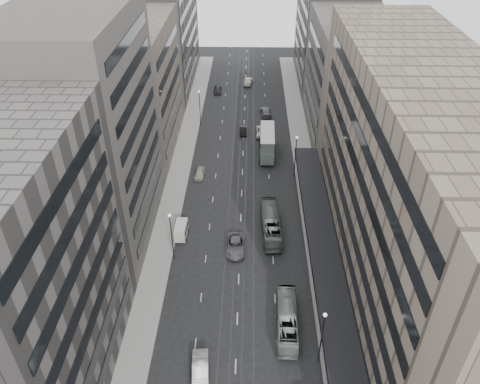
# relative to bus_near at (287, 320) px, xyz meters

# --- Properties ---
(ground) EXTENTS (220.00, 220.00, 0.00)m
(ground) POSITION_rel_bus_near_xyz_m (-6.25, 0.20, -1.42)
(ground) COLOR black
(ground) RESTS_ON ground
(sidewalk_right) EXTENTS (4.00, 125.00, 0.15)m
(sidewalk_right) POSITION_rel_bus_near_xyz_m (5.75, 37.70, -1.34)
(sidewalk_right) COLOR gray
(sidewalk_right) RESTS_ON ground
(sidewalk_left) EXTENTS (4.00, 125.00, 0.15)m
(sidewalk_left) POSITION_rel_bus_near_xyz_m (-18.25, 37.70, -1.34)
(sidewalk_left) COLOR gray
(sidewalk_left) RESTS_ON ground
(department_store) EXTENTS (19.20, 60.00, 30.00)m
(department_store) POSITION_rel_bus_near_xyz_m (15.20, 8.20, 13.53)
(department_store) COLOR #7A6959
(department_store) RESTS_ON ground
(building_right_mid) EXTENTS (15.00, 28.00, 24.00)m
(building_right_mid) POSITION_rel_bus_near_xyz_m (15.25, 52.20, 10.58)
(building_right_mid) COLOR #4D4843
(building_right_mid) RESTS_ON ground
(building_right_far) EXTENTS (15.00, 32.00, 28.00)m
(building_right_far) POSITION_rel_bus_near_xyz_m (15.25, 82.20, 12.58)
(building_right_far) COLOR #5C5752
(building_right_far) RESTS_ON ground
(building_left_a) EXTENTS (15.00, 28.00, 30.00)m
(building_left_a) POSITION_rel_bus_near_xyz_m (-27.75, -7.80, 13.58)
(building_left_a) COLOR #5C5752
(building_left_a) RESTS_ON ground
(building_left_b) EXTENTS (15.00, 26.00, 34.00)m
(building_left_b) POSITION_rel_bus_near_xyz_m (-27.75, 19.20, 15.58)
(building_left_b) COLOR #4D4843
(building_left_b) RESTS_ON ground
(building_left_c) EXTENTS (15.00, 28.00, 25.00)m
(building_left_c) POSITION_rel_bus_near_xyz_m (-27.75, 46.20, 11.08)
(building_left_c) COLOR #716758
(building_left_c) RESTS_ON ground
(building_left_d) EXTENTS (15.00, 38.00, 28.00)m
(building_left_d) POSITION_rel_bus_near_xyz_m (-27.75, 79.20, 12.58)
(building_left_d) COLOR #5C5752
(building_left_d) RESTS_ON ground
(lamp_right_near) EXTENTS (0.44, 0.44, 8.32)m
(lamp_right_near) POSITION_rel_bus_near_xyz_m (3.45, -4.80, 3.79)
(lamp_right_near) COLOR #262628
(lamp_right_near) RESTS_ON ground
(lamp_right_far) EXTENTS (0.44, 0.44, 8.32)m
(lamp_right_far) POSITION_rel_bus_near_xyz_m (3.45, 35.20, 3.79)
(lamp_right_far) COLOR #262628
(lamp_right_far) RESTS_ON ground
(lamp_left_near) EXTENTS (0.44, 0.44, 8.32)m
(lamp_left_near) POSITION_rel_bus_near_xyz_m (-15.95, 12.20, 3.79)
(lamp_left_near) COLOR #262628
(lamp_left_near) RESTS_ON ground
(lamp_left_far) EXTENTS (0.44, 0.44, 8.32)m
(lamp_left_far) POSITION_rel_bus_near_xyz_m (-15.95, 55.20, 3.79)
(lamp_left_far) COLOR #262628
(lamp_left_far) RESTS_ON ground
(bus_near) EXTENTS (2.71, 10.25, 2.83)m
(bus_near) POSITION_rel_bus_near_xyz_m (0.00, 0.00, 0.00)
(bus_near) COLOR gray
(bus_near) RESTS_ON ground
(bus_far) EXTENTS (3.17, 11.41, 3.15)m
(bus_far) POSITION_rel_bus_near_xyz_m (-1.46, 18.76, 0.16)
(bus_far) COLOR slate
(bus_far) RESTS_ON ground
(double_decker) EXTENTS (3.16, 9.72, 5.28)m
(double_decker) POSITION_rel_bus_near_xyz_m (-1.48, 42.64, 1.43)
(double_decker) COLOR slate
(double_decker) RESTS_ON ground
(panel_van) EXTENTS (1.96, 3.83, 2.38)m
(panel_van) POSITION_rel_bus_near_xyz_m (-15.45, 17.19, -0.11)
(panel_van) COLOR beige
(panel_van) RESTS_ON ground
(sedan_1) EXTENTS (2.27, 5.36, 1.72)m
(sedan_1) POSITION_rel_bus_near_xyz_m (-10.24, -6.93, -0.56)
(sedan_1) COLOR silver
(sedan_1) RESTS_ON ground
(sedan_2) EXTENTS (2.73, 5.86, 1.62)m
(sedan_2) POSITION_rel_bus_near_xyz_m (-6.89, 14.40, -0.61)
(sedan_2) COLOR #5A5A5D
(sedan_2) RESTS_ON ground
(sedan_4) EXTENTS (1.89, 4.29, 1.44)m
(sedan_4) POSITION_rel_bus_near_xyz_m (-14.22, 34.51, -0.70)
(sedan_4) COLOR #A9A38C
(sedan_4) RESTS_ON ground
(sedan_5) EXTENTS (1.43, 4.04, 1.33)m
(sedan_5) POSITION_rel_bus_near_xyz_m (-6.34, 51.76, -0.75)
(sedan_5) COLOR black
(sedan_5) RESTS_ON ground
(sedan_6) EXTENTS (2.81, 6.05, 1.68)m
(sedan_6) POSITION_rel_bus_near_xyz_m (-2.17, 51.37, -0.58)
(sedan_6) COLOR silver
(sedan_6) RESTS_ON ground
(sedan_7) EXTENTS (2.70, 5.90, 1.67)m
(sedan_7) POSITION_rel_bus_near_xyz_m (-1.34, 60.84, -0.58)
(sedan_7) COLOR #5A5A5C
(sedan_7) RESTS_ON ground
(sedan_8) EXTENTS (2.05, 4.77, 1.61)m
(sedan_8) POSITION_rel_bus_near_xyz_m (-13.24, 73.79, -0.61)
(sedan_8) COLOR #252527
(sedan_8) RESTS_ON ground
(sedan_9) EXTENTS (2.29, 5.14, 1.64)m
(sedan_9) POSITION_rel_bus_near_xyz_m (-5.55, 79.41, -0.60)
(sedan_9) COLOR beige
(sedan_9) RESTS_ON ground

